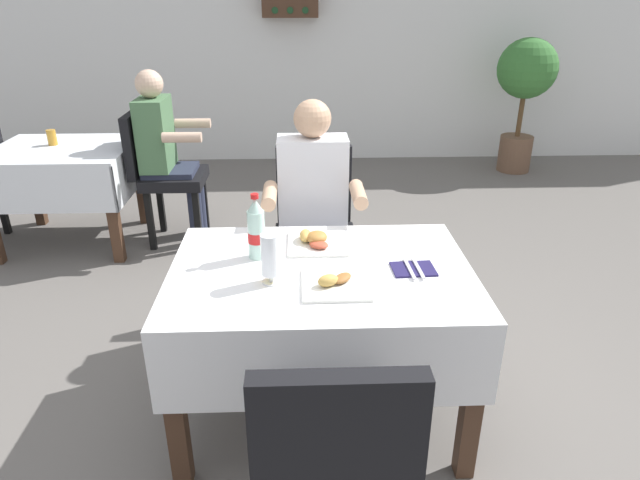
% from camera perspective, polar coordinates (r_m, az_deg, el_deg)
% --- Properties ---
extents(ground_plane, '(11.00, 11.00, 0.00)m').
position_cam_1_polar(ground_plane, '(2.67, 2.05, -16.53)').
color(ground_plane, '#66605B').
extents(back_wall, '(11.00, 0.12, 2.83)m').
position_cam_1_polar(back_wall, '(6.17, -0.70, 21.32)').
color(back_wall, white).
rests_on(back_wall, ground).
extents(main_dining_table, '(1.22, 0.87, 0.73)m').
position_cam_1_polar(main_dining_table, '(2.30, 0.10, -6.58)').
color(main_dining_table, white).
rests_on(main_dining_table, ground).
extents(chair_far_diner_seat, '(0.44, 0.50, 0.97)m').
position_cam_1_polar(chair_far_diner_seat, '(3.04, -0.53, 1.33)').
color(chair_far_diner_seat, black).
rests_on(chair_far_diner_seat, ground).
extents(chair_near_camera_side, '(0.44, 0.50, 0.97)m').
position_cam_1_polar(chair_near_camera_side, '(1.65, 1.35, -21.79)').
color(chair_near_camera_side, black).
rests_on(chair_near_camera_side, ground).
extents(seated_diner_far, '(0.50, 0.46, 1.26)m').
position_cam_1_polar(seated_diner_far, '(2.88, -0.71, 3.35)').
color(seated_diner_far, '#282D42').
rests_on(seated_diner_far, ground).
extents(plate_near_camera, '(0.26, 0.26, 0.06)m').
position_cam_1_polar(plate_near_camera, '(2.08, 1.58, -4.48)').
color(plate_near_camera, white).
rests_on(plate_near_camera, main_dining_table).
extents(plate_far_diner, '(0.26, 0.26, 0.06)m').
position_cam_1_polar(plate_far_diner, '(2.41, -0.46, -0.08)').
color(plate_far_diner, white).
rests_on(plate_far_diner, main_dining_table).
extents(beer_glass_left, '(0.07, 0.07, 0.20)m').
position_cam_1_polar(beer_glass_left, '(2.08, -5.16, -1.88)').
color(beer_glass_left, white).
rests_on(beer_glass_left, main_dining_table).
extents(cola_bottle_primary, '(0.07, 0.07, 0.28)m').
position_cam_1_polar(cola_bottle_primary, '(2.27, -6.60, 1.01)').
color(cola_bottle_primary, silver).
rests_on(cola_bottle_primary, main_dining_table).
extents(napkin_cutlery_set, '(0.18, 0.19, 0.01)m').
position_cam_1_polar(napkin_cutlery_set, '(2.24, 9.62, -2.95)').
color(napkin_cutlery_set, '#231E4C').
rests_on(napkin_cutlery_set, main_dining_table).
extents(background_dining_table, '(0.96, 0.84, 0.73)m').
position_cam_1_polar(background_dining_table, '(4.42, -24.82, 6.42)').
color(background_dining_table, white).
rests_on(background_dining_table, ground).
extents(background_chair_right, '(0.50, 0.44, 0.97)m').
position_cam_1_polar(background_chair_right, '(4.21, -16.11, 6.98)').
color(background_chair_right, black).
rests_on(background_chair_right, ground).
extents(background_patron, '(0.46, 0.50, 1.26)m').
position_cam_1_polar(background_patron, '(4.15, -15.70, 9.08)').
color(background_patron, '#282D42').
rests_on(background_patron, ground).
extents(background_table_tumbler, '(0.06, 0.06, 0.11)m').
position_cam_1_polar(background_table_tumbler, '(4.46, -25.97, 9.51)').
color(background_table_tumbler, '#C68928').
rests_on(background_table_tumbler, background_dining_table).
extents(potted_plant_corner, '(0.58, 0.58, 1.34)m').
position_cam_1_polar(potted_plant_corner, '(6.07, 20.44, 14.91)').
color(potted_plant_corner, brown).
rests_on(potted_plant_corner, ground).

